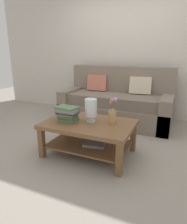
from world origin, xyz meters
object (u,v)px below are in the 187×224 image
Objects in this scene: coffee_table at (89,131)px; book_stack_main at (68,113)px; couch at (116,103)px; flower_pitcher at (112,113)px; glass_hurricane_vase at (91,108)px.

coffee_table is 3.72× the size of book_stack_main.
couch reaches higher than coffee_table.
flower_pitcher is at bearing 16.29° from book_stack_main.
flower_pitcher is at bearing 13.24° from glass_hurricane_vase.
coffee_table is (0.08, -1.45, -0.04)m from couch.
couch is at bearing 93.36° from coffee_table.
glass_hurricane_vase is (0.01, 0.04, 0.30)m from coffee_table.
glass_hurricane_vase is 0.90× the size of flower_pitcher.
couch is at bearing 82.55° from book_stack_main.
glass_hurricane_vase is at bearing 19.07° from book_stack_main.
coffee_table is 0.37m from book_stack_main.
couch is 1.80× the size of coffee_table.
book_stack_main is 0.59m from flower_pitcher.
coffee_table is at bearing 12.41° from book_stack_main.
coffee_table is 3.38× the size of flower_pitcher.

